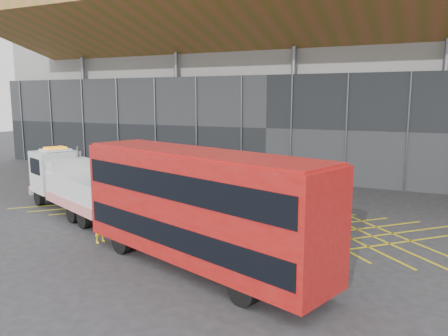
% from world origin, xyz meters
% --- Properties ---
extents(ground_plane, '(120.00, 120.00, 0.00)m').
position_xyz_m(ground_plane, '(0.00, 0.00, 0.00)').
color(ground_plane, '#2C2C2E').
extents(road_markings, '(24.76, 7.16, 0.01)m').
position_xyz_m(road_markings, '(4.00, 0.00, 0.01)').
color(road_markings, gold).
rests_on(road_markings, ground_plane).
extents(construction_building, '(55.00, 23.97, 18.00)m').
position_xyz_m(construction_building, '(1.92, 18.40, 8.98)').
color(construction_building, gray).
rests_on(construction_building, ground_plane).
extents(recovery_truck, '(9.71, 5.56, 3.49)m').
position_xyz_m(recovery_truck, '(-4.19, -2.45, 1.61)').
color(recovery_truck, black).
rests_on(recovery_truck, ground_plane).
extents(bus_towed, '(10.99, 5.87, 4.39)m').
position_xyz_m(bus_towed, '(5.76, -6.71, 2.44)').
color(bus_towed, '#9E0F0C').
rests_on(bus_towed, ground_plane).
extents(worker, '(0.53, 0.68, 1.64)m').
position_xyz_m(worker, '(0.46, -5.89, 0.82)').
color(worker, yellow).
rests_on(worker, ground_plane).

